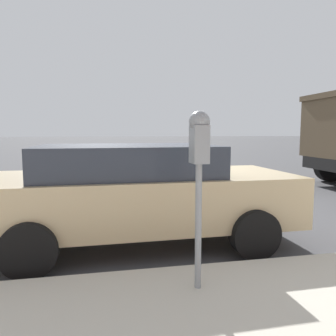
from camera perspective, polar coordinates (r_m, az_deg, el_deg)
name	(u,v)px	position (r m, az deg, el deg)	size (l,w,h in m)	color
ground_plane	(187,223)	(5.95, 3.27, -9.46)	(220.00, 220.00, 0.00)	#424244
parking_meter	(199,154)	(2.96, 5.42, 2.45)	(0.21, 0.19, 1.64)	gray
car_tan	(137,191)	(4.72, -5.34, -4.05)	(2.01, 4.38, 1.43)	tan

